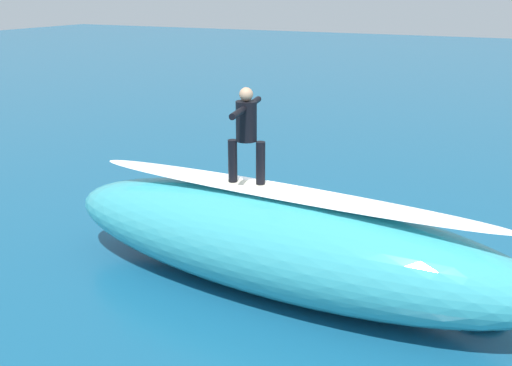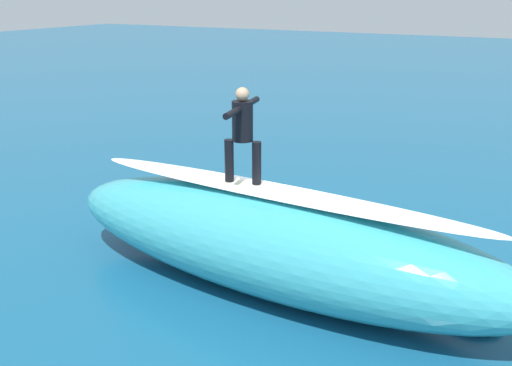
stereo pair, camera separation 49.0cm
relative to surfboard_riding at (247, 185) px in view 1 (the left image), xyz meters
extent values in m
plane|color=#145175|center=(-0.30, -1.60, -1.90)|extent=(120.00, 120.00, 0.00)
ellipsoid|color=teal|center=(-0.66, 0.03, -0.97)|extent=(9.16, 2.71, 1.86)
ellipsoid|color=white|center=(-0.66, 0.03, 0.00)|extent=(7.73, 1.17, 0.08)
ellipsoid|color=#EAE5C6|center=(0.00, 0.00, 0.00)|extent=(2.29, 0.92, 0.09)
cylinder|color=black|center=(0.25, 0.05, 0.42)|extent=(0.16, 0.16, 0.76)
cylinder|color=black|center=(-0.25, -0.05, 0.42)|extent=(0.16, 0.16, 0.76)
cylinder|color=black|center=(0.00, 0.00, 1.15)|extent=(0.42, 0.42, 0.69)
sphere|color=tan|center=(0.00, 0.00, 1.61)|extent=(0.24, 0.24, 0.24)
cylinder|color=black|center=(-0.09, 0.48, 1.39)|extent=(0.22, 0.63, 0.11)
cylinder|color=black|center=(0.09, -0.48, 1.39)|extent=(0.22, 0.63, 0.11)
ellipsoid|color=#EAE5C6|center=(1.03, -2.84, -1.85)|extent=(2.02, 1.60, 0.09)
cylinder|color=black|center=(1.03, -2.84, -1.65)|extent=(0.88, 0.73, 0.30)
sphere|color=tan|center=(1.46, -3.13, -1.59)|extent=(0.21, 0.21, 0.21)
cylinder|color=black|center=(0.33, -2.47, -1.74)|extent=(0.67, 0.51, 0.14)
cylinder|color=black|center=(0.43, -2.32, -1.74)|extent=(0.67, 0.51, 0.14)
ellipsoid|color=white|center=(-4.01, -0.56, -1.82)|extent=(1.11, 1.07, 0.16)
ellipsoid|color=white|center=(2.20, -2.97, -1.82)|extent=(0.67, 0.63, 0.15)
camera|label=1|loc=(-4.42, 8.62, 3.31)|focal=40.56mm
camera|label=2|loc=(-4.86, 8.39, 3.31)|focal=40.56mm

